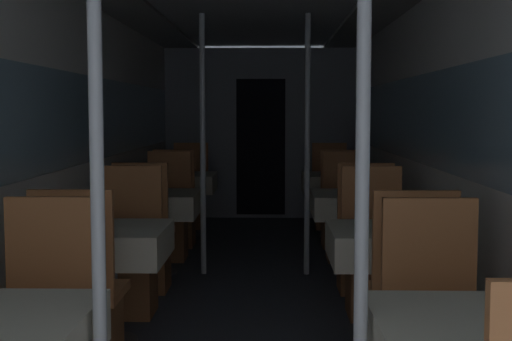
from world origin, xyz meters
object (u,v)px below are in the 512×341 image
Objects in this scene: support_pole_left_0 at (98,197)px; chair_left_far_3 at (190,202)px; chair_left_far_1 at (129,269)px; chair_left_far_2 at (167,227)px; chair_left_near_2 at (145,252)px; chair_right_near_2 at (362,253)px; chair_left_near_1 at (82,321)px; chair_right_far_3 at (330,202)px; dining_table_left_1 at (108,247)px; chair_right_near_1 at (407,323)px; chair_left_near_3 at (176,217)px; chair_right_far_2 at (346,227)px; dining_table_right_2 at (354,207)px; chair_right_far_1 at (374,271)px; chair_right_near_3 at (340,217)px; dining_table_left_3 at (183,184)px; support_pole_left_2 at (203,145)px; support_pole_right_2 at (307,145)px; dining_table_right_1 at (389,248)px; support_pole_right_0 at (362,198)px; dining_table_right_3 at (335,185)px; dining_table_left_2 at (157,206)px.

support_pole_left_0 is 6.21m from chair_left_far_3.
chair_left_far_1 is 1.00× the size of chair_left_far_2.
chair_left_near_2 is 1.00× the size of chair_right_near_2.
chair_right_far_3 is (1.69, 4.90, 0.00)m from chair_left_near_1.
chair_left_near_1 is at bearing -90.00° from dining_table_left_1.
chair_right_near_1 is (1.69, 0.00, 0.00)m from chair_left_near_1.
chair_left_near_3 is 1.00× the size of chair_right_far_2.
dining_table_right_2 is (1.29, 3.69, -0.53)m from support_pole_left_0.
chair_left_far_2 is 1.82m from dining_table_right_2.
chair_right_near_3 is at bearing -90.00° from chair_right_far_1.
chair_left_far_1 is at bearing -90.00° from dining_table_left_3.
chair_left_far_3 is (0.00, 1.84, 0.00)m from chair_left_far_2.
support_pole_left_0 and support_pole_left_2 have the same top height.
chair_right_near_1 and chair_right_near_2 have the same top height.
support_pole_right_2 is (1.29, -2.45, 0.80)m from chair_left_far_3.
support_pole_left_2 is 1.40m from dining_table_right_2.
dining_table_right_2 is (1.69, 1.84, 0.00)m from dining_table_left_1.
support_pole_left_2 is 3.13× the size of dining_table_right_1.
chair_right_near_1 is at bearing 90.00° from chair_right_far_3.
chair_left_near_3 is 5.16m from support_pole_right_0.
dining_table_left_3 is at bearing 90.00° from chair_left_near_1.
support_pole_left_0 is 2.89m from chair_right_far_1.
chair_left_near_2 is (-0.40, 3.08, -0.80)m from support_pole_left_0.
support_pole_left_0 is at bearing -72.08° from chair_left_near_1.
dining_table_right_3 is at bearing 0.00° from dining_table_left_3.
dining_table_left_3 is 1.00× the size of dining_table_right_2.
chair_right_far_2 is (0.00, 2.45, -0.27)m from dining_table_right_1.
dining_table_right_2 is 1.27m from chair_right_near_3.
support_pole_left_0 reaches higher than chair_right_near_1.
chair_right_far_3 is (1.29, 6.14, -0.80)m from support_pole_left_0.
support_pole_right_0 is 1.53m from chair_right_near_1.
support_pole_left_2 is 2.18× the size of chair_left_far_3.
chair_right_far_2 is 1.08m from support_pole_right_2.
dining_table_left_2 is 1.00× the size of dining_table_left_3.
chair_right_far_3 is at bearing 90.00° from chair_right_near_2.
dining_table_right_2 is at bearing 47.46° from dining_table_left_1.
chair_right_far_2 is 1.00× the size of chair_right_near_3.
chair_right_far_2 is (1.29, 0.61, -0.80)m from support_pole_left_2.
chair_left_near_1 is 4.06m from chair_right_near_3.
chair_left_far_3 and chair_right_far_2 have the same top height.
chair_right_far_2 is at bearing 90.00° from chair_right_near_2.
dining_table_left_3 is 3.53m from chair_right_far_1.
chair_left_near_2 and chair_right_far_2 have the same top height.
support_pole_right_0 reaches higher than chair_left_far_1.
chair_left_near_1 is 1.00× the size of chair_right_far_1.
support_pole_left_0 reaches higher than dining_table_right_3.
chair_left_near_1 is at bearing -132.54° from chair_right_near_2.
support_pole_left_2 is at bearing 99.26° from chair_left_far_3.
chair_right_far_1 is at bearing -20.39° from chair_left_near_2.
chair_left_far_1 is 1.27m from dining_table_left_2.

